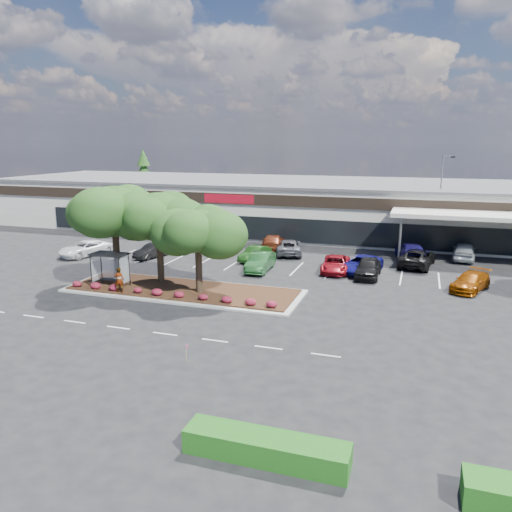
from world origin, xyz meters
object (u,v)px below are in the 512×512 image
(car_0, at_px, (85,249))
(survey_stake, at_px, (186,351))
(car_1, at_px, (152,251))
(light_pole, at_px, (440,207))

(car_0, bearing_deg, survey_stake, -23.88)
(car_1, bearing_deg, car_0, -152.37)
(light_pole, relative_size, car_1, 2.42)
(light_pole, height_order, survey_stake, light_pole)
(light_pole, relative_size, car_0, 1.83)
(survey_stake, relative_size, car_1, 0.23)
(car_0, xyz_separation_m, car_1, (6.67, 1.45, -0.08))
(light_pole, relative_size, survey_stake, 10.61)
(car_0, height_order, car_1, car_0)
(car_1, bearing_deg, light_pole, 43.93)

